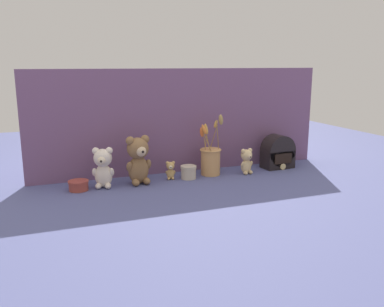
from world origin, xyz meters
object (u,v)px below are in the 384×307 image
teddy_bear_large (138,159)px  teddy_bear_tiny (170,170)px  vintage_radio (278,153)px  decorative_tin_short (79,186)px  flower_vase (211,158)px  decorative_tin_tall (188,172)px  teddy_bear_medium (103,167)px  teddy_bear_small (247,161)px

teddy_bear_large → teddy_bear_tiny: (0.18, 0.02, -0.08)m
vintage_radio → decorative_tin_short: size_ratio=2.00×
teddy_bear_tiny → decorative_tin_short: 0.49m
flower_vase → teddy_bear_tiny: bearing=-177.3°
teddy_bear_large → flower_vase: flower_vase is taller
decorative_tin_tall → decorative_tin_short: bearing=-179.2°
teddy_bear_medium → teddy_bear_small: bearing=-1.5°
teddy_bear_large → teddy_bear_small: bearing=-2.0°
flower_vase → teddy_bear_large: bearing=-175.5°
teddy_bear_large → vintage_radio: (0.86, 0.03, -0.04)m
teddy_bear_tiny → vintage_radio: vintage_radio is taller
teddy_bear_large → teddy_bear_small: 0.62m
teddy_bear_small → decorative_tin_tall: (-0.34, 0.02, -0.04)m
teddy_bear_tiny → flower_vase: (0.24, 0.01, 0.04)m
teddy_bear_large → vintage_radio: bearing=2.2°
flower_vase → decorative_tin_tall: flower_vase is taller
teddy_bear_small → flower_vase: (-0.20, 0.05, 0.02)m
teddy_bear_medium → teddy_bear_small: size_ratio=1.42×
decorative_tin_short → teddy_bear_tiny: bearing=3.5°
flower_vase → teddy_bear_medium: bearing=-176.8°
decorative_tin_tall → decorative_tin_short: decorative_tin_tall is taller
teddy_bear_medium → decorative_tin_short: size_ratio=2.07×
teddy_bear_large → decorative_tin_short: teddy_bear_large is taller
teddy_bear_tiny → vintage_radio: 0.68m
flower_vase → vintage_radio: size_ratio=1.73×
teddy_bear_large → teddy_bear_tiny: bearing=6.9°
teddy_bear_medium → decorative_tin_tall: teddy_bear_medium is taller
teddy_bear_medium → flower_vase: flower_vase is taller
teddy_bear_tiny → flower_vase: flower_vase is taller
teddy_bear_small → teddy_bear_tiny: bearing=174.3°
teddy_bear_small → vintage_radio: vintage_radio is taller
teddy_bear_medium → decorative_tin_short: 0.15m
decorative_tin_tall → teddy_bear_large: bearing=180.0°
decorative_tin_tall → teddy_bear_medium: bearing=-179.9°
flower_vase → decorative_tin_short: size_ratio=3.46×
teddy_bear_medium → decorative_tin_tall: bearing=0.1°
teddy_bear_large → flower_vase: size_ratio=0.73×
teddy_bear_tiny → decorative_tin_tall: size_ratio=1.16×
flower_vase → vintage_radio: bearing=0.1°
teddy_bear_large → flower_vase: bearing=4.5°
flower_vase → vintage_radio: flower_vase is taller
teddy_bear_medium → teddy_bear_tiny: bearing=3.5°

